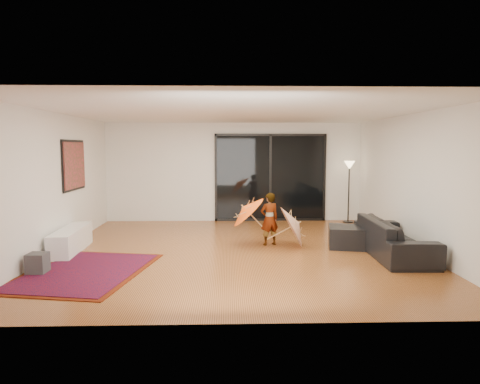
{
  "coord_description": "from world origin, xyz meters",
  "views": [
    {
      "loc": [
        -0.18,
        -8.25,
        2.04
      ],
      "look_at": [
        0.08,
        0.65,
        1.1
      ],
      "focal_mm": 32.0,
      "sensor_mm": 36.0,
      "label": 1
    }
  ],
  "objects_px": {
    "ottoman": "(348,237)",
    "child": "(269,219)",
    "media_console": "(71,240)",
    "sofa": "(394,238)"
  },
  "relations": [
    {
      "from": "ottoman",
      "to": "media_console",
      "type": "bearing_deg",
      "value": -177.98
    },
    {
      "from": "media_console",
      "to": "child",
      "type": "bearing_deg",
      "value": 3.46
    },
    {
      "from": "media_console",
      "to": "sofa",
      "type": "height_order",
      "value": "sofa"
    },
    {
      "from": "media_console",
      "to": "ottoman",
      "type": "relative_size",
      "value": 2.18
    },
    {
      "from": "sofa",
      "to": "ottoman",
      "type": "height_order",
      "value": "sofa"
    },
    {
      "from": "ottoman",
      "to": "child",
      "type": "distance_m",
      "value": 1.63
    },
    {
      "from": "sofa",
      "to": "child",
      "type": "height_order",
      "value": "child"
    },
    {
      "from": "media_console",
      "to": "sofa",
      "type": "xyz_separation_m",
      "value": [
        6.2,
        -0.47,
        0.11
      ]
    },
    {
      "from": "ottoman",
      "to": "child",
      "type": "relative_size",
      "value": 0.68
    },
    {
      "from": "sofa",
      "to": "child",
      "type": "xyz_separation_m",
      "value": [
        -2.26,
        0.92,
        0.21
      ]
    }
  ]
}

